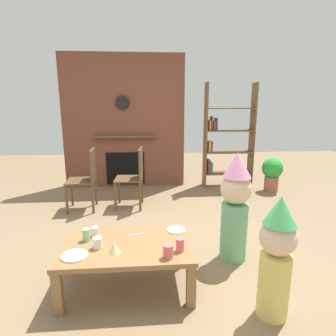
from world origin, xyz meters
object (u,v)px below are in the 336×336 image
at_px(paper_cup_near_left, 180,245).
at_px(dining_chair_left, 87,176).
at_px(paper_cup_far_left, 168,251).
at_px(paper_plate_rear, 74,255).
at_px(paper_plate_front, 176,230).
at_px(birthday_cake_slice, 114,248).
at_px(potted_plant_tall, 272,172).
at_px(bookshelf, 225,140).
at_px(child_with_cone_hat, 276,255).
at_px(paper_cup_far_right, 97,243).
at_px(coffee_table, 127,250).
at_px(paper_cup_near_right, 86,235).
at_px(child_in_pink, 235,204).
at_px(dining_chair_middle, 135,174).
at_px(paper_cup_center, 95,232).

relative_size(paper_cup_near_left, dining_chair_left, 0.12).
height_order(paper_cup_far_left, paper_plate_rear, paper_cup_far_left).
height_order(paper_cup_far_left, paper_plate_front, paper_cup_far_left).
xyz_separation_m(birthday_cake_slice, potted_plant_tall, (2.50, 2.65, -0.09)).
bearing_deg(paper_plate_rear, dining_chair_left, 98.00).
bearing_deg(birthday_cake_slice, bookshelf, 60.39).
bearing_deg(child_with_cone_hat, paper_cup_far_right, 5.43).
relative_size(coffee_table, paper_cup_near_right, 10.27).
relative_size(coffee_table, paper_cup_near_left, 10.17).
relative_size(paper_cup_near_left, paper_cup_far_right, 1.19).
bearing_deg(birthday_cake_slice, paper_cup_near_left, -1.80).
height_order(paper_cup_far_left, child_with_cone_hat, child_with_cone_hat).
relative_size(paper_cup_near_left, child_with_cone_hat, 0.11).
xyz_separation_m(bookshelf, child_with_cone_hat, (-0.56, -3.36, -0.38)).
height_order(child_in_pink, dining_chair_middle, child_in_pink).
xyz_separation_m(child_in_pink, dining_chair_middle, (-1.03, 1.56, -0.07)).
height_order(coffee_table, paper_plate_rear, paper_plate_rear).
distance_m(paper_cup_near_right, paper_plate_rear, 0.26).
bearing_deg(child_with_cone_hat, birthday_cake_slice, 7.33).
height_order(paper_cup_near_right, paper_cup_center, paper_cup_near_right).
bearing_deg(paper_plate_front, child_in_pink, 13.70).
distance_m(paper_cup_far_right, potted_plant_tall, 3.68).
xyz_separation_m(coffee_table, paper_cup_far_left, (0.33, -0.24, 0.11)).
bearing_deg(birthday_cake_slice, child_with_cone_hat, -14.66).
height_order(bookshelf, paper_plate_front, bookshelf).
distance_m(dining_chair_left, potted_plant_tall, 3.16).
xyz_separation_m(paper_cup_far_left, birthday_cake_slice, (-0.42, 0.11, -0.01)).
bearing_deg(potted_plant_tall, paper_cup_near_right, -138.63).
height_order(paper_cup_near_right, birthday_cake_slice, paper_cup_near_right).
height_order(birthday_cake_slice, dining_chair_left, dining_chair_left).
height_order(dining_chair_left, potted_plant_tall, dining_chair_left).
xyz_separation_m(child_in_pink, potted_plant_tall, (1.37, 2.15, -0.23)).
relative_size(bookshelf, dining_chair_left, 2.11).
xyz_separation_m(paper_cup_near_left, paper_cup_near_right, (-0.78, 0.24, -0.00)).
bearing_deg(paper_cup_far_left, child_in_pink, 40.48).
bearing_deg(potted_plant_tall, coffee_table, -133.67).
bearing_deg(coffee_table, paper_plate_rear, -157.92).
xyz_separation_m(paper_cup_near_right, child_with_cone_hat, (1.44, -0.53, 0.05)).
relative_size(paper_cup_far_left, paper_plate_front, 0.62).
distance_m(paper_cup_far_left, dining_chair_left, 2.35).
xyz_separation_m(paper_cup_near_right, birthday_cake_slice, (0.26, -0.22, -0.01)).
xyz_separation_m(paper_cup_far_left, dining_chair_middle, (-0.32, 2.16, 0.06)).
bearing_deg(paper_cup_far_left, paper_cup_near_right, 153.93).
bearing_deg(paper_cup_far_left, paper_cup_near_left, 41.51).
bearing_deg(paper_plate_rear, paper_cup_near_left, 0.91).
bearing_deg(coffee_table, paper_cup_center, 150.09).
bearing_deg(paper_cup_center, paper_cup_near_left, -23.58).
bearing_deg(child_in_pink, potted_plant_tall, -142.01).
distance_m(dining_chair_left, dining_chair_middle, 0.69).
bearing_deg(paper_cup_far_right, potted_plant_tall, 44.17).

